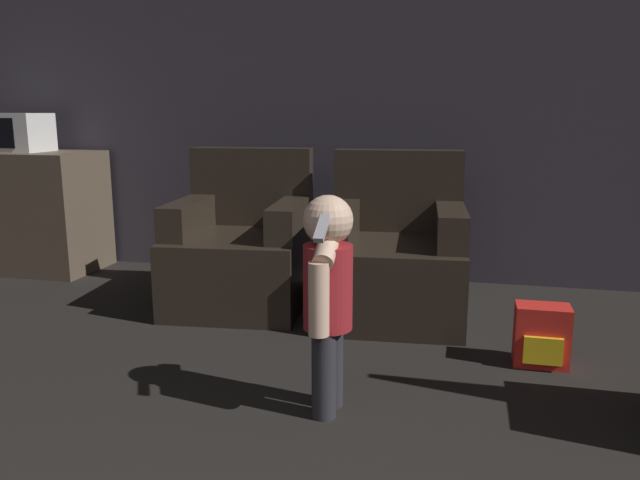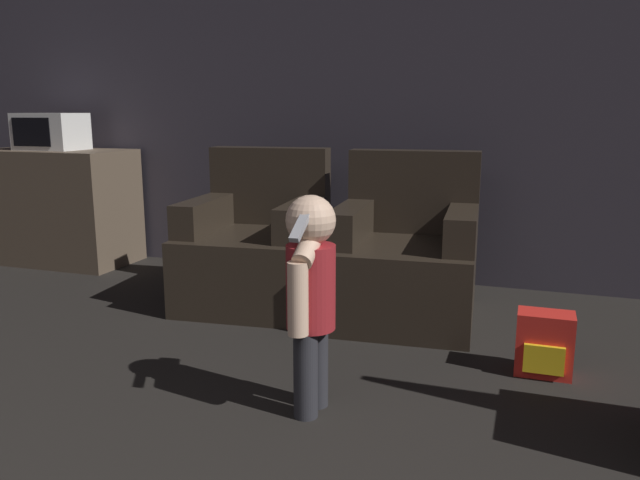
{
  "view_description": "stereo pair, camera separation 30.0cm",
  "coord_description": "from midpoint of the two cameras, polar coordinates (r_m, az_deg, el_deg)",
  "views": [
    {
      "loc": [
        0.73,
        0.13,
        1.17
      ],
      "look_at": [
        0.06,
        3.0,
        0.56
      ],
      "focal_mm": 35.0,
      "sensor_mm": 36.0,
      "label": 1
    },
    {
      "loc": [
        1.02,
        0.22,
        1.17
      ],
      "look_at": [
        0.06,
        3.0,
        0.56
      ],
      "focal_mm": 35.0,
      "sensor_mm": 36.0,
      "label": 2
    }
  ],
  "objects": [
    {
      "name": "wall_back",
      "position": [
        4.41,
        7.8,
        13.25
      ],
      "size": [
        8.4,
        0.05,
        2.6
      ],
      "color": "#3D3842",
      "rests_on": "ground_plane"
    },
    {
      "name": "toy_backpack",
      "position": [
        3.07,
        22.54,
        -8.84
      ],
      "size": [
        0.25,
        0.18,
        0.29
      ],
      "color": "red",
      "rests_on": "ground_plane"
    },
    {
      "name": "microwave",
      "position": [
        5.21,
        -21.89,
        9.19
      ],
      "size": [
        0.49,
        0.33,
        0.28
      ],
      "color": "silver",
      "rests_on": "kitchen_counter"
    },
    {
      "name": "person_toddler",
      "position": [
        2.38,
        2.71,
        -4.41
      ],
      "size": [
        0.19,
        0.34,
        0.87
      ],
      "rotation": [
        0.0,
        0.0,
        -1.64
      ],
      "color": "#28282D",
      "rests_on": "ground_plane"
    },
    {
      "name": "kitchen_counter",
      "position": [
        5.26,
        -21.38,
        2.89
      ],
      "size": [
        1.17,
        0.6,
        0.88
      ],
      "color": "brown",
      "rests_on": "ground_plane"
    },
    {
      "name": "armchair_right",
      "position": [
        3.63,
        10.2,
        -1.9
      ],
      "size": [
        0.83,
        0.91,
        0.94
      ],
      "rotation": [
        0.0,
        0.0,
        0.07
      ],
      "color": "black",
      "rests_on": "ground_plane"
    },
    {
      "name": "armchair_left",
      "position": [
        3.88,
        -3.64,
        -0.86
      ],
      "size": [
        0.85,
        0.92,
        0.94
      ],
      "rotation": [
        0.0,
        0.0,
        0.09
      ],
      "color": "black",
      "rests_on": "ground_plane"
    }
  ]
}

